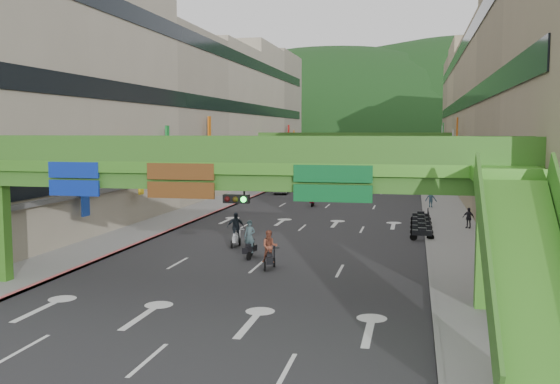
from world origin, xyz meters
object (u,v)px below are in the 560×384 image
at_px(overpass_near, 239,181).
at_px(car_silver, 282,187).
at_px(scooter_rider_mid, 270,249).
at_px(pedestrian_red, 506,279).
at_px(scooter_rider_near, 250,240).
at_px(car_yellow, 380,182).

bearing_deg(overpass_near, car_silver, 99.81).
height_order(overpass_near, car_silver, overpass_near).
relative_size(scooter_rider_mid, car_silver, 0.46).
bearing_deg(pedestrian_red, overpass_near, 177.16).
bearing_deg(car_silver, scooter_rider_near, -87.93).
bearing_deg(scooter_rider_near, car_yellow, 83.97).
bearing_deg(pedestrian_red, scooter_rider_near, 139.00).
relative_size(scooter_rider_near, scooter_rider_mid, 1.06).
distance_m(scooter_rider_mid, car_yellow, 48.85).
relative_size(scooter_rider_near, car_yellow, 0.49).
bearing_deg(overpass_near, scooter_rider_near, 102.13).
relative_size(car_silver, pedestrian_red, 2.46).
bearing_deg(car_yellow, scooter_rider_mid, -100.83).
distance_m(scooter_rider_near, car_silver, 37.59).
height_order(car_silver, pedestrian_red, pedestrian_red).
xyz_separation_m(car_silver, car_yellow, (10.94, 9.20, 0.01)).
height_order(scooter_rider_near, car_yellow, scooter_rider_near).
distance_m(overpass_near, pedestrian_red, 12.33).
bearing_deg(scooter_rider_mid, scooter_rider_near, 125.64).
bearing_deg(scooter_rider_mid, car_silver, 101.15).
xyz_separation_m(scooter_rider_near, scooter_rider_mid, (1.75, -2.44, 0.02)).
xyz_separation_m(car_silver, pedestrian_red, (19.20, -43.26, 0.18)).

